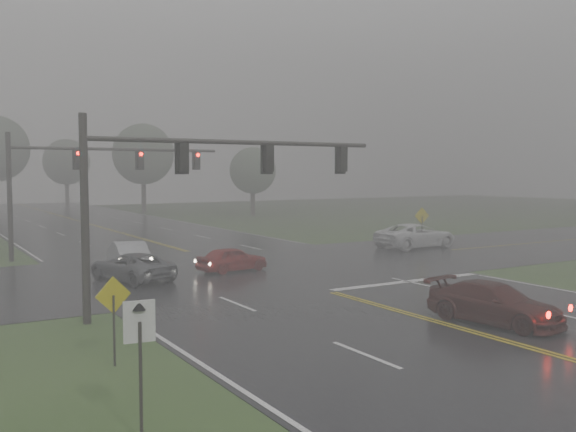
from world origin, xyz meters
TOP-DOWN VIEW (x-y plane):
  - main_road at (0.00, 20.00)m, footprint 18.00×160.00m
  - cross_street at (0.00, 22.00)m, footprint 120.00×14.00m
  - stop_bar at (4.50, 14.40)m, footprint 8.50×0.50m
  - sedan_maroon at (1.49, 6.71)m, footprint 2.74×4.94m
  - sedan_red at (-1.11, 21.34)m, footprint 3.88×2.00m
  - sedan_silver at (-5.34, 25.16)m, footprint 2.01×4.53m
  - car_grey at (-6.35, 21.25)m, footprint 3.43×5.10m
  - pickup_white at (13.91, 24.22)m, footprint 5.86×2.89m
  - signal_gantry_near at (-6.62, 13.81)m, footprint 11.82×0.31m
  - signal_gantry_far at (-6.26, 31.21)m, footprint 12.81×0.37m
  - sign_diamond_west at (-10.74, 8.65)m, footprint 0.98×0.19m
  - sign_arrow_white at (-11.64, 3.71)m, footprint 0.60×0.12m
  - sign_diamond_east at (14.58, 24.38)m, footprint 1.10×0.27m
  - tree_ne_a at (9.92, 68.43)m, footprint 7.43×7.43m
  - tree_e_near at (19.30, 57.65)m, footprint 5.37×5.37m
  - tree_n_far at (5.20, 88.95)m, footprint 6.68×6.68m

SIDE VIEW (x-z plane):
  - main_road at x=0.00m, z-range -0.01..0.01m
  - cross_street at x=0.00m, z-range -0.01..0.01m
  - stop_bar at x=4.50m, z-range 0.00..0.00m
  - sedan_maroon at x=1.49m, z-range -0.68..0.68m
  - sedan_red at x=-1.11m, z-range -0.63..0.63m
  - sedan_silver at x=-5.34m, z-range -0.72..0.72m
  - car_grey at x=-6.35m, z-range -0.65..0.65m
  - pickup_white at x=13.91m, z-range -0.80..0.80m
  - sign_diamond_west at x=-10.74m, z-range 0.41..2.79m
  - sign_diamond_east at x=14.58m, z-range 0.47..3.15m
  - sign_arrow_white at x=-11.64m, z-range 0.54..3.23m
  - signal_gantry_near at x=-6.62m, z-range 1.40..8.42m
  - signal_gantry_far at x=-6.26m, z-range 1.48..8.79m
  - tree_e_near at x=19.30m, z-range 1.24..9.12m
  - tree_n_far at x=5.20m, z-range 1.55..11.35m
  - tree_ne_a at x=9.92m, z-range 1.73..12.64m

